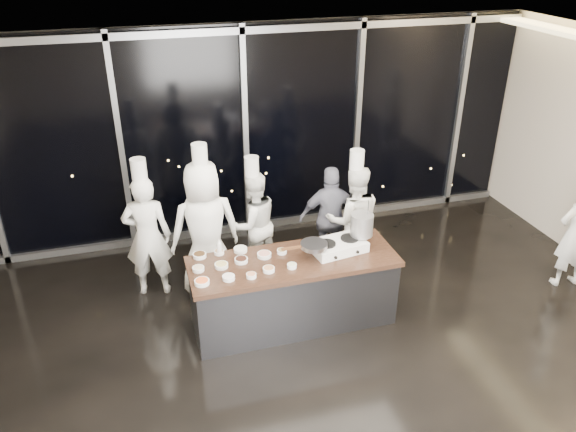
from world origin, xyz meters
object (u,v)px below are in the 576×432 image
at_px(stock_pot, 362,225).
at_px(chef_left, 205,228).
at_px(chef_far_left, 147,235).
at_px(frying_pan, 313,245).
at_px(demo_counter, 293,291).
at_px(stove, 338,246).
at_px(chef_center, 253,223).
at_px(chef_side, 576,233).
at_px(guest, 331,218).
at_px(chef_right, 353,220).

distance_m(stock_pot, chef_left, 2.00).
relative_size(chef_far_left, chef_left, 0.92).
bearing_deg(frying_pan, demo_counter, 165.63).
bearing_deg(stove, demo_counter, 176.11).
height_order(demo_counter, chef_left, chef_left).
height_order(stove, frying_pan, frying_pan).
height_order(demo_counter, chef_center, chef_center).
bearing_deg(frying_pan, chef_side, -12.20).
height_order(stove, chef_side, chef_side).
bearing_deg(chef_side, chef_far_left, -10.70).
distance_m(guest, chef_side, 3.23).
distance_m(stove, chef_right, 1.02).
bearing_deg(chef_right, frying_pan, 56.41).
bearing_deg(chef_side, chef_center, -16.88).
xyz_separation_m(frying_pan, guest, (0.65, 1.13, -0.31)).
height_order(demo_counter, chef_side, chef_side).
relative_size(chef_far_left, chef_side, 1.08).
distance_m(frying_pan, chef_far_left, 2.19).
bearing_deg(demo_counter, chef_right, 38.56).
height_order(chef_center, guest, chef_center).
distance_m(frying_pan, chef_right, 1.31).
relative_size(chef_center, guest, 1.14).
height_order(demo_counter, chef_right, chef_right).
bearing_deg(chef_right, chef_side, 167.66).
bearing_deg(chef_far_left, stove, 162.58).
xyz_separation_m(frying_pan, chef_side, (3.58, -0.21, -0.28)).
distance_m(demo_counter, chef_right, 1.48).
height_order(frying_pan, stock_pot, stock_pot).
xyz_separation_m(demo_counter, stock_pot, (0.89, 0.10, 0.72)).
bearing_deg(chef_left, chef_right, 173.56).
distance_m(demo_counter, guest, 1.45).
distance_m(stove, chef_far_left, 2.45).
height_order(stock_pot, chef_center, chef_center).
bearing_deg(chef_left, frying_pan, 134.01).
distance_m(chef_center, chef_side, 4.28).
height_order(chef_left, chef_side, chef_left).
bearing_deg(stove, chef_left, 138.49).
height_order(chef_left, chef_right, chef_left).
height_order(chef_center, chef_side, chef_side).
relative_size(demo_counter, stock_pot, 9.01).
relative_size(chef_left, chef_center, 1.20).
relative_size(guest, chef_right, 0.84).
distance_m(chef_far_left, chef_left, 0.75).
bearing_deg(chef_right, guest, -30.13).
bearing_deg(chef_left, demo_counter, 127.90).
bearing_deg(stove, chef_side, -13.83).
relative_size(guest, chef_side, 0.87).
relative_size(stove, stock_pot, 2.55).
bearing_deg(chef_center, stove, 107.01).
height_order(stove, chef_far_left, chef_far_left).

